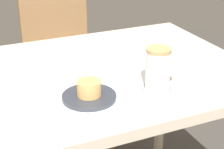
{
  "coord_description": "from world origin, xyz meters",
  "views": [
    {
      "loc": [
        -0.36,
        -1.12,
        1.3
      ],
      "look_at": [
        0.07,
        -0.15,
        0.81
      ],
      "focal_mm": 60.0,
      "sensor_mm": 36.0,
      "label": 1
    }
  ],
  "objects_px": {
    "pastry_plate": "(89,97)",
    "coffee_mug": "(158,68)",
    "dining_table": "(76,95)",
    "wooden_chair": "(63,61)",
    "pastry": "(89,88)"
  },
  "relations": [
    {
      "from": "pastry_plate",
      "to": "coffee_mug",
      "type": "distance_m",
      "value": 0.23
    },
    {
      "from": "dining_table",
      "to": "pastry_plate",
      "type": "relative_size",
      "value": 7.6
    },
    {
      "from": "wooden_chair",
      "to": "pastry",
      "type": "relative_size",
      "value": 12.22
    },
    {
      "from": "dining_table",
      "to": "pastry",
      "type": "distance_m",
      "value": 0.23
    },
    {
      "from": "dining_table",
      "to": "coffee_mug",
      "type": "height_order",
      "value": "coffee_mug"
    },
    {
      "from": "dining_table",
      "to": "coffee_mug",
      "type": "distance_m",
      "value": 0.34
    },
    {
      "from": "wooden_chair",
      "to": "coffee_mug",
      "type": "relative_size",
      "value": 6.7
    },
    {
      "from": "dining_table",
      "to": "pastry_plate",
      "type": "height_order",
      "value": "pastry_plate"
    },
    {
      "from": "dining_table",
      "to": "wooden_chair",
      "type": "height_order",
      "value": "wooden_chair"
    },
    {
      "from": "pastry_plate",
      "to": "wooden_chair",
      "type": "bearing_deg",
      "value": 78.34
    },
    {
      "from": "pastry_plate",
      "to": "coffee_mug",
      "type": "xyz_separation_m",
      "value": [
        0.22,
        -0.03,
        0.07
      ]
    },
    {
      "from": "wooden_chair",
      "to": "pastry_plate",
      "type": "relative_size",
      "value": 5.36
    },
    {
      "from": "dining_table",
      "to": "pastry",
      "type": "relative_size",
      "value": 17.3
    },
    {
      "from": "wooden_chair",
      "to": "pastry",
      "type": "height_order",
      "value": "wooden_chair"
    },
    {
      "from": "wooden_chair",
      "to": "pastry_plate",
      "type": "height_order",
      "value": "wooden_chair"
    }
  ]
}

